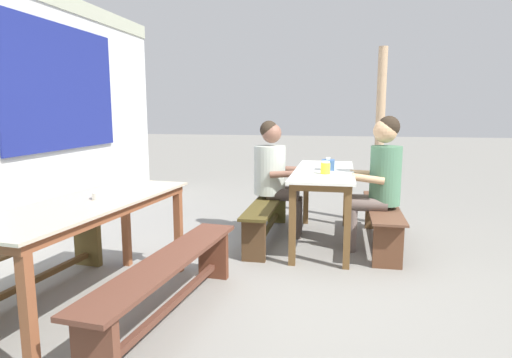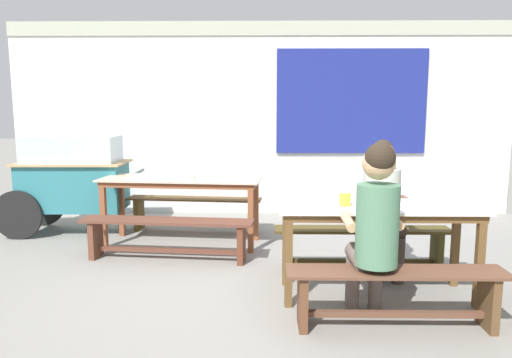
{
  "view_description": "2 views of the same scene",
  "coord_description": "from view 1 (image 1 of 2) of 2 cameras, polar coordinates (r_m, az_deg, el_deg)",
  "views": [
    {
      "loc": [
        -3.55,
        -0.47,
        1.39
      ],
      "look_at": [
        0.31,
        0.28,
        0.76
      ],
      "focal_mm": 30.62,
      "sensor_mm": 36.0,
      "label": 1
    },
    {
      "loc": [
        0.03,
        -4.19,
        1.57
      ],
      "look_at": [
        -0.05,
        0.77,
        0.83
      ],
      "focal_mm": 33.7,
      "sensor_mm": 36.0,
      "label": 2
    }
  ],
  "objects": [
    {
      "name": "ground_plane",
      "position": [
        3.84,
        3.31,
        -12.21
      ],
      "size": [
        40.0,
        40.0,
        0.0
      ],
      "primitive_type": "plane",
      "color": "gray"
    },
    {
      "name": "dining_table_far",
      "position": [
        3.21,
        -21.08,
        -4.14
      ],
      "size": [
        1.87,
        0.8,
        0.77
      ],
      "color": "#BDB099",
      "rests_on": "ground_plane"
    },
    {
      "name": "dining_table_near",
      "position": [
        4.58,
        8.86,
        0.11
      ],
      "size": [
        1.65,
        0.6,
        0.77
      ],
      "color": "silver",
      "rests_on": "ground_plane"
    },
    {
      "name": "bench_far_back",
      "position": [
        3.7,
        -28.19,
        -9.56
      ],
      "size": [
        1.73,
        0.45,
        0.43
      ],
      "color": "brown",
      "rests_on": "ground_plane"
    },
    {
      "name": "bench_far_front",
      "position": [
        3.01,
        -11.31,
        -12.48
      ],
      "size": [
        1.81,
        0.46,
        0.43
      ],
      "color": "brown",
      "rests_on": "ground_plane"
    },
    {
      "name": "bench_near_back",
      "position": [
        4.71,
        1.44,
        -4.45
      ],
      "size": [
        1.68,
        0.26,
        0.43
      ],
      "color": "#463B19",
      "rests_on": "ground_plane"
    },
    {
      "name": "bench_near_front",
      "position": [
        4.67,
        16.12,
        -5.07
      ],
      "size": [
        1.56,
        0.31,
        0.43
      ],
      "color": "brown",
      "rests_on": "ground_plane"
    },
    {
      "name": "person_right_near_table",
      "position": [
        4.79,
        2.42,
        1.05
      ],
      "size": [
        0.46,
        0.54,
        1.27
      ],
      "color": "#403630",
      "rests_on": "ground_plane"
    },
    {
      "name": "person_near_front",
      "position": [
        4.43,
        15.8,
        0.57
      ],
      "size": [
        0.42,
        0.52,
        1.33
      ],
      "color": "#6B5B55",
      "rests_on": "ground_plane"
    },
    {
      "name": "tissue_box",
      "position": [
        4.58,
        9.4,
        1.87
      ],
      "size": [
        0.15,
        0.13,
        0.13
      ],
      "color": "#375A8F",
      "rests_on": "dining_table_near"
    },
    {
      "name": "condiment_jar",
      "position": [
        4.28,
        9.05,
        1.47
      ],
      "size": [
        0.09,
        0.09,
        0.12
      ],
      "color": "yellow",
      "rests_on": "dining_table_near"
    },
    {
      "name": "soup_bowl",
      "position": [
        3.24,
        -19.41,
        -2.02
      ],
      "size": [
        0.14,
        0.14,
        0.05
      ],
      "primitive_type": "cylinder",
      "color": "silver",
      "rests_on": "dining_table_far"
    },
    {
      "name": "wooden_support_post",
      "position": [
        5.49,
        15.83,
        5.28
      ],
      "size": [
        0.11,
        0.11,
        2.12
      ],
      "primitive_type": "cylinder",
      "color": "tan",
      "rests_on": "ground_plane"
    }
  ]
}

